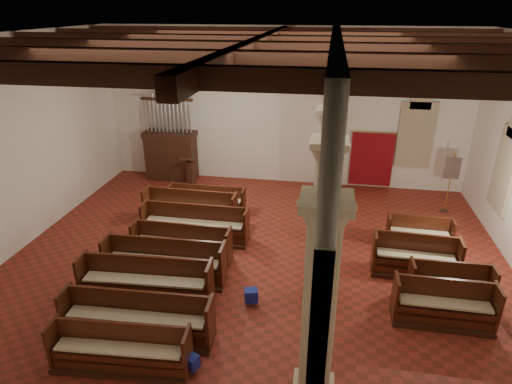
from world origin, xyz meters
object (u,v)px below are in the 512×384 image
(lectern, at_px, (191,176))
(nave_pew_0, at_px, (121,355))
(processional_banner, at_px, (448,191))
(aisle_pew_0, at_px, (443,310))
(pipe_organ, at_px, (171,147))

(lectern, distance_m, nave_pew_0, 8.95)
(lectern, height_order, processional_banner, processional_banner)
(lectern, height_order, nave_pew_0, lectern)
(processional_banner, distance_m, nave_pew_0, 11.68)
(processional_banner, bearing_deg, nave_pew_0, -130.94)
(lectern, distance_m, aisle_pew_0, 10.17)
(processional_banner, bearing_deg, pipe_organ, 174.60)
(pipe_organ, distance_m, nave_pew_0, 10.28)
(pipe_organ, xyz_separation_m, nave_pew_0, (2.52, -9.91, -1.04))
(aisle_pew_0, bearing_deg, processional_banner, 77.43)
(lectern, distance_m, processional_banner, 9.33)
(nave_pew_0, height_order, aisle_pew_0, aisle_pew_0)
(nave_pew_0, bearing_deg, processional_banner, 43.22)
(pipe_organ, height_order, aisle_pew_0, pipe_organ)
(lectern, xyz_separation_m, processional_banner, (9.33, -0.30, 0.19))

